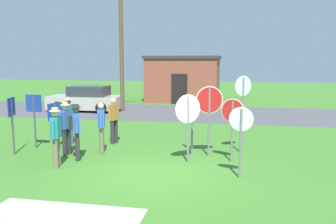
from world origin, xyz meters
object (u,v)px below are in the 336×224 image
at_px(person_with_sunhat, 101,125).
at_px(info_panel_leftmost, 12,115).
at_px(person_in_dark_shirt, 114,118).
at_px(stop_sign_low_front, 241,131).
at_px(info_panel_rightmost, 34,111).
at_px(stop_sign_rear_left, 232,119).
at_px(person_in_blue, 76,128).
at_px(stop_sign_tallest, 192,115).
at_px(person_holding_notes, 56,134).
at_px(parked_car_on_street, 86,100).
at_px(stop_sign_rear_right, 188,116).
at_px(person_near_signs, 69,118).
at_px(utility_pole, 121,38).
at_px(stop_sign_leaning_left, 243,102).
at_px(person_on_left, 66,125).
at_px(info_panel_middle, 56,117).
at_px(stop_sign_far_back, 209,108).

bearing_deg(person_with_sunhat, info_panel_leftmost, -167.09).
height_order(person_with_sunhat, person_in_dark_shirt, same).
bearing_deg(info_panel_leftmost, stop_sign_low_front, -7.69).
bearing_deg(info_panel_rightmost, stop_sign_rear_left, -3.51).
relative_size(person_in_blue, person_in_dark_shirt, 1.03).
relative_size(stop_sign_tallest, person_holding_notes, 1.11).
relative_size(stop_sign_rear_left, person_in_blue, 1.11).
xyz_separation_m(parked_car_on_street, person_in_dark_shirt, (4.41, -7.55, 0.26)).
relative_size(stop_sign_low_front, stop_sign_rear_right, 0.91).
bearing_deg(person_near_signs, info_panel_rightmost, -144.17).
xyz_separation_m(stop_sign_tallest, person_in_blue, (-3.41, -1.30, -0.31)).
bearing_deg(stop_sign_low_front, person_with_sunhat, 160.00).
distance_m(utility_pole, stop_sign_leaning_left, 11.14).
bearing_deg(info_panel_rightmost, stop_sign_tallest, 1.75).
height_order(utility_pole, person_on_left, utility_pole).
relative_size(parked_car_on_street, person_holding_notes, 2.49).
bearing_deg(person_in_dark_shirt, person_on_left, -118.66).
distance_m(info_panel_leftmost, info_panel_middle, 1.40).
height_order(person_near_signs, person_on_left, same).
bearing_deg(stop_sign_leaning_left, stop_sign_tallest, -162.74).
height_order(person_holding_notes, info_panel_middle, person_holding_notes).
xyz_separation_m(stop_sign_rear_right, info_panel_leftmost, (-5.70, -0.16, -0.12)).
distance_m(parked_car_on_street, stop_sign_tallest, 11.31).
bearing_deg(stop_sign_tallest, person_with_sunhat, -172.01).
distance_m(stop_sign_rear_left, person_in_blue, 4.75).
height_order(stop_sign_leaning_left, info_panel_leftmost, stop_sign_leaning_left).
bearing_deg(stop_sign_tallest, person_holding_notes, -149.90).
height_order(stop_sign_low_front, person_in_dark_shirt, stop_sign_low_front).
height_order(stop_sign_rear_right, info_panel_leftmost, stop_sign_rear_right).
xyz_separation_m(stop_sign_leaning_left, info_panel_middle, (-6.32, -0.58, -0.61)).
height_order(stop_sign_leaning_left, stop_sign_low_front, stop_sign_leaning_left).
bearing_deg(info_panel_leftmost, person_with_sunhat, 12.91).
height_order(stop_sign_leaning_left, person_with_sunhat, stop_sign_leaning_left).
relative_size(stop_sign_far_back, stop_sign_rear_left, 1.17).
height_order(utility_pole, parked_car_on_street, utility_pole).
bearing_deg(person_holding_notes, stop_sign_leaning_left, 26.47).
xyz_separation_m(person_holding_notes, person_on_left, (-0.34, 1.28, 0.00)).
xyz_separation_m(person_holding_notes, info_panel_leftmost, (-2.09, 1.05, 0.31)).
height_order(info_panel_middle, info_panel_rightmost, info_panel_rightmost).
bearing_deg(info_panel_leftmost, utility_pole, 87.27).
bearing_deg(person_on_left, person_with_sunhat, 21.52).
relative_size(person_holding_notes, person_on_left, 1.00).
bearing_deg(stop_sign_low_front, stop_sign_tallest, 126.49).
relative_size(parked_car_on_street, stop_sign_rear_right, 2.10).
relative_size(stop_sign_tallest, stop_sign_low_front, 1.03).
distance_m(stop_sign_tallest, stop_sign_rear_left, 1.40).
relative_size(person_holding_notes, person_in_dark_shirt, 1.03).
height_order(parked_car_on_street, stop_sign_rear_right, stop_sign_rear_right).
bearing_deg(info_panel_rightmost, stop_sign_low_front, -14.92).
relative_size(stop_sign_low_front, person_on_left, 1.08).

